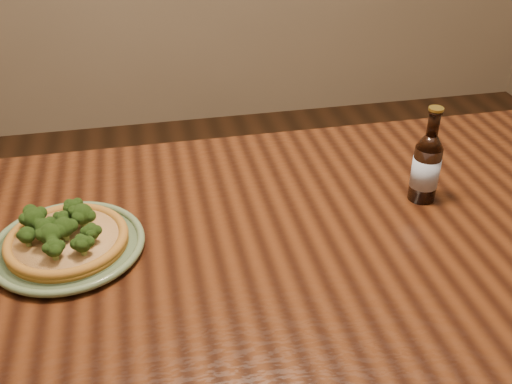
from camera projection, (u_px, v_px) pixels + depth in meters
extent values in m
cube|color=#44200E|center=(252.00, 259.00, 1.09)|extent=(1.60, 0.90, 0.04)
cylinder|color=#44200E|center=(473.00, 247.00, 1.73)|extent=(0.07, 0.07, 0.71)
cylinder|color=#607752|center=(68.00, 248.00, 1.08)|extent=(0.25, 0.25, 0.01)
torus|color=#607752|center=(68.00, 245.00, 1.07)|extent=(0.27, 0.27, 0.01)
torus|color=#607752|center=(68.00, 245.00, 1.07)|extent=(0.22, 0.22, 0.01)
cylinder|color=#AB7226|center=(67.00, 242.00, 1.07)|extent=(0.22, 0.22, 0.01)
torus|color=#AB7226|center=(67.00, 239.00, 1.07)|extent=(0.22, 0.22, 0.02)
cylinder|color=#CFC07E|center=(67.00, 239.00, 1.07)|extent=(0.18, 0.18, 0.01)
sphere|color=#305319|center=(34.00, 218.00, 1.06)|extent=(0.05, 0.05, 0.04)
sphere|color=#305319|center=(54.00, 248.00, 1.00)|extent=(0.04, 0.04, 0.03)
sphere|color=#305319|center=(73.00, 207.00, 1.11)|extent=(0.04, 0.04, 0.03)
sphere|color=#305319|center=(64.00, 227.00, 1.05)|extent=(0.04, 0.04, 0.04)
sphere|color=#305319|center=(63.00, 218.00, 1.08)|extent=(0.03, 0.03, 0.03)
sphere|color=#305319|center=(82.00, 244.00, 1.01)|extent=(0.03, 0.03, 0.03)
sphere|color=#305319|center=(50.00, 234.00, 1.03)|extent=(0.05, 0.05, 0.04)
sphere|color=#305319|center=(45.00, 228.00, 1.05)|extent=(0.05, 0.05, 0.03)
sphere|color=#305319|center=(27.00, 235.00, 1.03)|extent=(0.03, 0.03, 0.03)
sphere|color=#305319|center=(82.00, 214.00, 1.08)|extent=(0.05, 0.05, 0.04)
sphere|color=#305319|center=(91.00, 232.00, 1.04)|extent=(0.03, 0.03, 0.03)
cylinder|color=black|center=(425.00, 173.00, 1.19)|extent=(0.05, 0.05, 0.12)
cone|color=black|center=(431.00, 141.00, 1.16)|extent=(0.05, 0.05, 0.03)
cylinder|color=black|center=(434.00, 123.00, 1.14)|extent=(0.02, 0.02, 0.05)
torus|color=black|center=(436.00, 112.00, 1.12)|extent=(0.03, 0.03, 0.00)
cylinder|color=#A58C33|center=(436.00, 109.00, 1.12)|extent=(0.03, 0.03, 0.01)
cylinder|color=silver|center=(425.00, 172.00, 1.19)|extent=(0.06, 0.06, 0.06)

